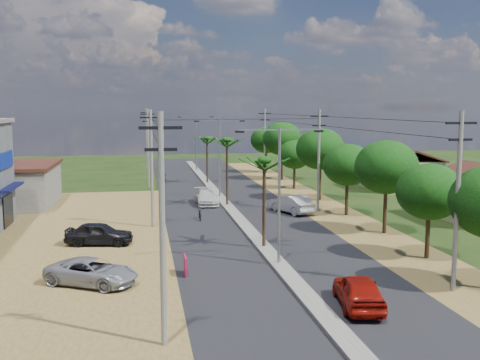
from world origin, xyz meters
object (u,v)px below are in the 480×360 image
at_px(car_white_far, 206,197).
at_px(roadside_sign, 185,266).
at_px(car_silver_mid, 291,204).
at_px(moto_rider_east, 359,292).
at_px(car_parked_silver, 92,273).
at_px(car_red_near, 358,292).
at_px(car_parked_dark, 99,234).

bearing_deg(car_white_far, roadside_sign, -100.63).
relative_size(car_silver_mid, moto_rider_east, 2.50).
bearing_deg(roadside_sign, car_parked_silver, -169.93).
xyz_separation_m(car_parked_silver, moto_rider_east, (12.64, -4.80, -0.17)).
bearing_deg(car_red_near, car_white_far, -72.85).
xyz_separation_m(car_white_far, moto_rider_east, (4.07, -27.94, -0.20)).
height_order(car_silver_mid, car_white_far, car_silver_mid).
height_order(car_silver_mid, moto_rider_east, car_silver_mid).
height_order(car_red_near, car_white_far, car_red_near).
relative_size(car_red_near, car_silver_mid, 0.95).
relative_size(car_silver_mid, car_parked_silver, 0.98).
height_order(car_white_far, roadside_sign, car_white_far).
relative_size(car_parked_dark, moto_rider_east, 2.34).
xyz_separation_m(car_red_near, roadside_sign, (-7.45, 6.41, -0.22)).
bearing_deg(car_parked_dark, car_red_near, -128.16).
distance_m(car_white_far, car_parked_dark, 16.90).
bearing_deg(car_silver_mid, car_red_near, 60.76).
height_order(car_white_far, car_parked_dark, car_parked_dark).
bearing_deg(roadside_sign, car_white_far, 80.34).
bearing_deg(car_red_near, moto_rider_east, -103.15).
xyz_separation_m(car_silver_mid, car_parked_silver, (-15.39, -17.54, -0.11)).
bearing_deg(roadside_sign, car_silver_mid, 57.49).
xyz_separation_m(car_parked_silver, roadside_sign, (4.89, 0.89, -0.13)).
bearing_deg(roadside_sign, moto_rider_east, -36.57).
bearing_deg(car_silver_mid, car_parked_dark, 7.75).
relative_size(car_silver_mid, car_white_far, 0.99).
bearing_deg(roadside_sign, car_red_near, -41.00).
bearing_deg(car_silver_mid, car_white_far, -61.06).
relative_size(car_white_far, car_parked_silver, 1.00).
xyz_separation_m(car_red_near, car_parked_dark, (-12.58, 14.24, -0.01)).
distance_m(car_silver_mid, roadside_sign, 19.69).
bearing_deg(car_parked_silver, car_parked_dark, 30.58).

